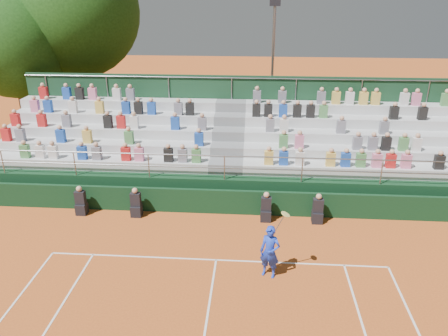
# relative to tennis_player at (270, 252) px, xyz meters

# --- Properties ---
(ground) EXTENTS (90.00, 90.00, 0.00)m
(ground) POSITION_rel_tennis_player_xyz_m (-1.70, 0.69, -0.86)
(ground) COLOR #C55A20
(ground) RESTS_ON ground
(courtside_wall) EXTENTS (20.00, 0.15, 1.00)m
(courtside_wall) POSITION_rel_tennis_player_xyz_m (-1.70, 3.89, -0.36)
(courtside_wall) COLOR black
(courtside_wall) RESTS_ON ground
(line_officials) EXTENTS (9.49, 0.40, 1.19)m
(line_officials) POSITION_rel_tennis_player_xyz_m (-2.61, 3.44, -0.38)
(line_officials) COLOR black
(line_officials) RESTS_ON ground
(grandstand) EXTENTS (20.00, 5.20, 4.40)m
(grandstand) POSITION_rel_tennis_player_xyz_m (-1.70, 7.12, 0.22)
(grandstand) COLOR black
(grandstand) RESTS_ON ground
(tennis_player) EXTENTS (0.89, 0.59, 2.22)m
(tennis_player) POSITION_rel_tennis_player_xyz_m (0.00, 0.00, 0.00)
(tennis_player) COLOR blue
(tennis_player) RESTS_ON ground
(tree_west) EXTENTS (5.79, 5.79, 8.38)m
(tree_west) POSITION_rel_tennis_player_xyz_m (-13.45, 11.75, 4.61)
(tree_west) COLOR #362513
(tree_west) RESTS_ON ground
(tree_east) EXTENTS (7.28, 7.28, 10.59)m
(tree_east) POSITION_rel_tennis_player_xyz_m (-10.80, 13.82, 6.09)
(tree_east) COLOR #362513
(tree_east) RESTS_ON ground
(floodlight_mast) EXTENTS (0.60, 0.25, 7.60)m
(floodlight_mast) POSITION_rel_tennis_player_xyz_m (0.36, 14.44, 3.61)
(floodlight_mast) COLOR gray
(floodlight_mast) RESTS_ON ground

